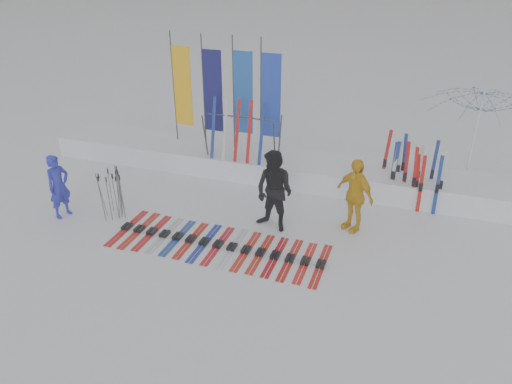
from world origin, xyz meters
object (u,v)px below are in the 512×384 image
at_px(person_blue, 59,186).
at_px(tent_canopy, 475,139).
at_px(person_black, 274,191).
at_px(ski_rack, 242,131).
at_px(ski_row, 218,244).
at_px(person_yellow, 354,195).

bearing_deg(person_blue, tent_canopy, -47.20).
height_order(person_black, ski_rack, person_black).
xyz_separation_m(tent_canopy, ski_row, (-5.27, -5.00, -1.34)).
bearing_deg(ski_row, tent_canopy, 43.49).
bearing_deg(ski_rack, person_black, -55.04).
xyz_separation_m(tent_canopy, ski_rack, (-5.98, -1.49, 0.01)).
xyz_separation_m(person_black, person_yellow, (1.73, 0.58, -0.08)).
bearing_deg(person_blue, person_yellow, -61.15).
bearing_deg(person_yellow, ski_rack, -174.67).
xyz_separation_m(person_blue, ski_row, (4.09, -0.03, -0.76)).
distance_m(person_black, person_yellow, 1.82).
height_order(person_black, ski_row, person_black).
distance_m(person_blue, ski_rack, 4.89).
height_order(person_blue, ski_rack, ski_rack).
xyz_separation_m(person_yellow, ski_rack, (-3.38, 1.79, 0.50)).
distance_m(person_blue, person_black, 5.16).
height_order(person_blue, person_black, person_black).
distance_m(person_blue, tent_canopy, 10.62).
xyz_separation_m(person_black, ski_rack, (-1.66, 2.37, 0.42)).
xyz_separation_m(person_blue, person_yellow, (6.76, 1.69, 0.09)).
height_order(tent_canopy, ski_rack, tent_canopy).
bearing_deg(person_yellow, ski_row, -114.07).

